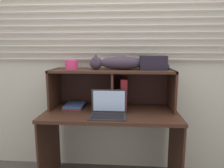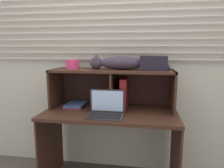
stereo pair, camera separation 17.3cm
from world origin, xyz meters
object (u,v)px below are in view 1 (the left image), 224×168
(storage_box, at_px, (153,63))
(binder_upright, at_px, (124,93))
(book_stack, at_px, (75,106))
(small_basket, at_px, (71,65))
(laptop, at_px, (108,110))
(cat, at_px, (119,63))

(storage_box, bearing_deg, binder_upright, 180.00)
(book_stack, bearing_deg, storage_box, 0.50)
(binder_upright, xyz_separation_m, storage_box, (0.27, 0.00, 0.30))
(small_basket, xyz_separation_m, storage_box, (0.80, 0.00, 0.02))
(binder_upright, bearing_deg, laptop, -118.72)
(binder_upright, relative_size, small_basket, 2.40)
(laptop, bearing_deg, storage_box, 31.14)
(laptop, distance_m, book_stack, 0.44)
(binder_upright, distance_m, storage_box, 0.41)
(small_basket, bearing_deg, cat, 0.00)
(book_stack, relative_size, small_basket, 1.95)
(laptop, xyz_separation_m, binder_upright, (0.14, 0.25, 0.10))
(small_basket, relative_size, storage_box, 0.51)
(book_stack, bearing_deg, cat, 0.87)
(cat, bearing_deg, laptop, -109.04)
(laptop, relative_size, storage_box, 1.28)
(binder_upright, distance_m, book_stack, 0.52)
(laptop, bearing_deg, cat, 70.96)
(laptop, bearing_deg, book_stack, 146.64)
(book_stack, distance_m, small_basket, 0.42)
(cat, relative_size, book_stack, 3.09)
(cat, bearing_deg, binder_upright, 0.00)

